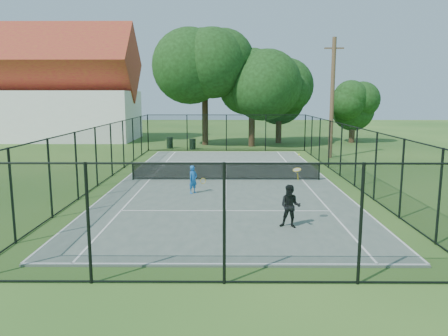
{
  "coord_description": "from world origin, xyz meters",
  "views": [
    {
      "loc": [
        0.07,
        -23.03,
        4.53
      ],
      "look_at": [
        -0.08,
        -3.0,
        1.2
      ],
      "focal_mm": 35.0,
      "sensor_mm": 36.0,
      "label": 1
    }
  ],
  "objects_px": {
    "player_black": "(290,206)",
    "tennis_net": "(226,170)",
    "trash_bin_left": "(170,143)",
    "utility_pole": "(332,98)",
    "trash_bin_right": "(193,144)",
    "player_blue": "(193,179)"
  },
  "relations": [
    {
      "from": "trash_bin_right",
      "to": "tennis_net",
      "type": "bearing_deg",
      "value": -78.35
    },
    {
      "from": "utility_pole",
      "to": "player_blue",
      "type": "distance_m",
      "value": 15.75
    },
    {
      "from": "player_blue",
      "to": "player_black",
      "type": "height_order",
      "value": "player_black"
    },
    {
      "from": "trash_bin_right",
      "to": "player_black",
      "type": "xyz_separation_m",
      "value": [
        5.12,
        -22.62,
        0.36
      ]
    },
    {
      "from": "player_black",
      "to": "tennis_net",
      "type": "bearing_deg",
      "value": 104.56
    },
    {
      "from": "trash_bin_left",
      "to": "utility_pole",
      "type": "relative_size",
      "value": 0.11
    },
    {
      "from": "tennis_net",
      "to": "player_blue",
      "type": "xyz_separation_m",
      "value": [
        -1.5,
        -3.27,
        0.13
      ]
    },
    {
      "from": "tennis_net",
      "to": "player_blue",
      "type": "bearing_deg",
      "value": -114.67
    },
    {
      "from": "trash_bin_left",
      "to": "utility_pole",
      "type": "distance_m",
      "value": 14.4
    },
    {
      "from": "tennis_net",
      "to": "trash_bin_right",
      "type": "xyz_separation_m",
      "value": [
        -2.9,
        14.05,
        -0.13
      ]
    },
    {
      "from": "tennis_net",
      "to": "trash_bin_left",
      "type": "xyz_separation_m",
      "value": [
        -4.94,
        14.75,
        -0.09
      ]
    },
    {
      "from": "trash_bin_left",
      "to": "utility_pole",
      "type": "xyz_separation_m",
      "value": [
        12.61,
        -5.75,
        3.89
      ]
    },
    {
      "from": "tennis_net",
      "to": "utility_pole",
      "type": "relative_size",
      "value": 1.17
    },
    {
      "from": "utility_pole",
      "to": "player_black",
      "type": "height_order",
      "value": "utility_pole"
    },
    {
      "from": "tennis_net",
      "to": "trash_bin_left",
      "type": "relative_size",
      "value": 10.43
    },
    {
      "from": "trash_bin_left",
      "to": "trash_bin_right",
      "type": "xyz_separation_m",
      "value": [
        2.04,
        -0.7,
        -0.04
      ]
    },
    {
      "from": "utility_pole",
      "to": "player_black",
      "type": "xyz_separation_m",
      "value": [
        -5.45,
        -17.57,
        -3.57
      ]
    },
    {
      "from": "player_blue",
      "to": "player_black",
      "type": "distance_m",
      "value": 6.48
    },
    {
      "from": "trash_bin_left",
      "to": "player_blue",
      "type": "xyz_separation_m",
      "value": [
        3.44,
        -18.02,
        0.22
      ]
    },
    {
      "from": "trash_bin_left",
      "to": "trash_bin_right",
      "type": "bearing_deg",
      "value": -18.87
    },
    {
      "from": "trash_bin_right",
      "to": "utility_pole",
      "type": "bearing_deg",
      "value": -25.54
    },
    {
      "from": "trash_bin_left",
      "to": "trash_bin_right",
      "type": "relative_size",
      "value": 1.08
    }
  ]
}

